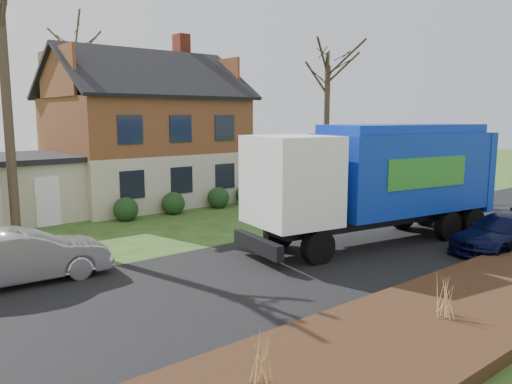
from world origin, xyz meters
TOP-DOWN VIEW (x-y plane):
  - ground at (0.00, 0.00)m, footprint 120.00×120.00m
  - road at (0.00, 0.00)m, footprint 80.00×7.00m
  - mulch_verge at (0.00, -5.30)m, footprint 80.00×3.50m
  - main_house at (1.49, 13.91)m, footprint 12.95×8.95m
  - garbage_truck at (4.42, 0.24)m, footprint 10.33×4.18m
  - silver_sedan at (-6.96, 3.66)m, footprint 4.64×1.88m
  - navy_wagon at (6.66, -3.18)m, footprint 4.46×2.07m
  - tree_front_east at (11.76, 9.79)m, footprint 3.88×3.88m
  - tree_back at (1.51, 22.64)m, footprint 3.76×3.76m
  - grass_clump_west at (-5.65, -5.09)m, footprint 0.37×0.31m
  - grass_clump_mid at (-0.71, -5.43)m, footprint 0.33×0.27m

SIDE VIEW (x-z plane):
  - ground at x=0.00m, z-range 0.00..0.00m
  - road at x=0.00m, z-range 0.00..0.02m
  - mulch_verge at x=0.00m, z-range 0.00..0.30m
  - navy_wagon at x=6.66m, z-range 0.00..1.26m
  - silver_sedan at x=-6.96m, z-range 0.00..1.50m
  - grass_clump_mid at x=-0.71m, z-range 0.30..1.23m
  - grass_clump_west at x=-5.65m, z-range 0.30..1.28m
  - garbage_truck at x=4.42m, z-range 0.33..4.63m
  - main_house at x=1.49m, z-range -0.60..8.66m
  - tree_front_east at x=11.76m, z-range 3.37..14.15m
  - tree_back at x=1.51m, z-range 3.97..15.89m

